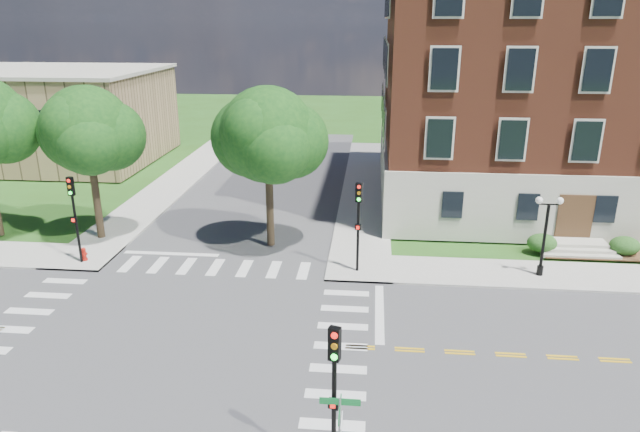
# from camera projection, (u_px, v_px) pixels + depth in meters

# --- Properties ---
(ground) EXTENTS (160.00, 160.00, 0.00)m
(ground) POSITION_uv_depth(u_px,v_px,m) (170.00, 338.00, 23.96)
(ground) COLOR #264D15
(ground) RESTS_ON ground
(road_ew) EXTENTS (90.00, 12.00, 0.01)m
(road_ew) POSITION_uv_depth(u_px,v_px,m) (170.00, 338.00, 23.96)
(road_ew) COLOR #3D3D3F
(road_ew) RESTS_ON ground
(road_ns) EXTENTS (12.00, 90.00, 0.01)m
(road_ns) POSITION_uv_depth(u_px,v_px,m) (170.00, 338.00, 23.96)
(road_ns) COLOR #3D3D3F
(road_ns) RESTS_ON ground
(sidewalk_ne) EXTENTS (34.00, 34.00, 0.12)m
(sidewalk_ne) POSITION_uv_depth(u_px,v_px,m) (480.00, 224.00, 37.05)
(sidewalk_ne) COLOR #9E9B93
(sidewalk_ne) RESTS_ON ground
(sidewalk_nw) EXTENTS (34.00, 34.00, 0.12)m
(sidewalk_nw) POSITION_uv_depth(u_px,v_px,m) (31.00, 210.00, 39.76)
(sidewalk_nw) COLOR #9E9B93
(sidewalk_nw) RESTS_ON ground
(crosswalk_east) EXTENTS (2.20, 10.20, 0.02)m
(crosswalk_east) POSITION_uv_depth(u_px,v_px,m) (341.00, 347.00, 23.33)
(crosswalk_east) COLOR silver
(crosswalk_east) RESTS_ON ground
(stop_bar_east) EXTENTS (0.40, 5.50, 0.00)m
(stop_bar_east) POSITION_uv_depth(u_px,v_px,m) (379.00, 313.00, 26.01)
(stop_bar_east) COLOR silver
(stop_bar_east) RESTS_ON ground
(main_building) EXTENTS (30.60, 22.40, 16.50)m
(main_building) POSITION_uv_depth(u_px,v_px,m) (601.00, 85.00, 39.79)
(main_building) COLOR #AEAB9A
(main_building) RESTS_ON ground
(secondary_building) EXTENTS (20.40, 15.40, 8.30)m
(secondary_building) POSITION_uv_depth(u_px,v_px,m) (46.00, 115.00, 52.72)
(secondary_building) COLOR olive
(secondary_building) RESTS_ON ground
(tree_c) EXTENTS (5.08, 5.08, 9.10)m
(tree_c) POSITION_uv_depth(u_px,v_px,m) (87.00, 130.00, 32.59)
(tree_c) COLOR black
(tree_c) RESTS_ON ground
(tree_d) EXTENTS (5.37, 5.37, 9.21)m
(tree_d) POSITION_uv_depth(u_px,v_px,m) (268.00, 135.00, 31.45)
(tree_d) COLOR black
(tree_d) RESTS_ON ground
(traffic_signal_se) EXTENTS (0.37, 0.43, 4.80)m
(traffic_signal_se) POSITION_uv_depth(u_px,v_px,m) (334.00, 383.00, 15.74)
(traffic_signal_se) COLOR black
(traffic_signal_se) RESTS_ON ground
(traffic_signal_ne) EXTENTS (0.37, 0.43, 4.80)m
(traffic_signal_ne) POSITION_uv_depth(u_px,v_px,m) (358.00, 216.00, 29.09)
(traffic_signal_ne) COLOR black
(traffic_signal_ne) RESTS_ON ground
(traffic_signal_nw) EXTENTS (0.36, 0.41, 4.80)m
(traffic_signal_nw) POSITION_uv_depth(u_px,v_px,m) (74.00, 209.00, 30.15)
(traffic_signal_nw) COLOR black
(traffic_signal_nw) RESTS_ON ground
(twin_lamp_west) EXTENTS (1.36, 0.36, 4.23)m
(twin_lamp_west) POSITION_uv_depth(u_px,v_px,m) (545.00, 232.00, 28.80)
(twin_lamp_west) COLOR black
(twin_lamp_west) RESTS_ON ground
(street_sign_pole) EXTENTS (1.10, 1.10, 3.10)m
(street_sign_pole) POSITION_uv_depth(u_px,v_px,m) (340.00, 427.00, 15.34)
(street_sign_pole) COLOR gray
(street_sign_pole) RESTS_ON ground
(fire_hydrant) EXTENTS (0.35, 0.35, 0.75)m
(fire_hydrant) POSITION_uv_depth(u_px,v_px,m) (84.00, 254.00, 31.26)
(fire_hydrant) COLOR #AD170D
(fire_hydrant) RESTS_ON ground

